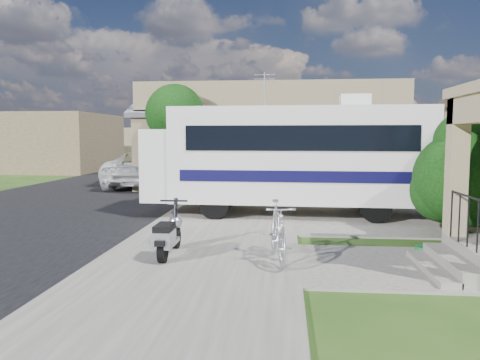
# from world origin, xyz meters

# --- Properties ---
(ground) EXTENTS (120.00, 120.00, 0.00)m
(ground) POSITION_xyz_m (0.00, 0.00, 0.00)
(ground) COLOR #1C3F10
(street_slab) EXTENTS (9.00, 80.00, 0.02)m
(street_slab) POSITION_xyz_m (-7.50, 10.00, 0.01)
(street_slab) COLOR black
(street_slab) RESTS_ON ground
(sidewalk_slab) EXTENTS (4.00, 80.00, 0.06)m
(sidewalk_slab) POSITION_xyz_m (-1.00, 10.00, 0.03)
(sidewalk_slab) COLOR #5F5C55
(sidewalk_slab) RESTS_ON ground
(driveway_slab) EXTENTS (7.00, 6.00, 0.05)m
(driveway_slab) POSITION_xyz_m (1.50, 4.50, 0.03)
(driveway_slab) COLOR #5F5C55
(driveway_slab) RESTS_ON ground
(walk_slab) EXTENTS (4.00, 3.00, 0.05)m
(walk_slab) POSITION_xyz_m (3.00, -1.00, 0.03)
(walk_slab) COLOR #5F5C55
(walk_slab) RESTS_ON ground
(warehouse) EXTENTS (12.50, 8.40, 5.04)m
(warehouse) POSITION_xyz_m (0.00, 13.97, 1.99)
(warehouse) COLOR #736248
(warehouse) RESTS_ON ground
(distant_bldg_far) EXTENTS (10.00, 8.00, 4.00)m
(distant_bldg_far) POSITION_xyz_m (-17.00, 22.00, 2.00)
(distant_bldg_far) COLOR brown
(distant_bldg_far) RESTS_ON ground
(distant_bldg_near) EXTENTS (8.00, 7.00, 3.20)m
(distant_bldg_near) POSITION_xyz_m (-15.00, 34.00, 1.60)
(distant_bldg_near) COLOR #736248
(distant_bldg_near) RESTS_ON ground
(street_tree_a) EXTENTS (2.44, 2.40, 4.58)m
(street_tree_a) POSITION_xyz_m (-3.70, 9.05, 3.25)
(street_tree_a) COLOR black
(street_tree_a) RESTS_ON ground
(street_tree_b) EXTENTS (2.44, 2.40, 4.73)m
(street_tree_b) POSITION_xyz_m (-3.70, 19.05, 3.39)
(street_tree_b) COLOR black
(street_tree_b) RESTS_ON ground
(street_tree_c) EXTENTS (2.44, 2.40, 4.42)m
(street_tree_c) POSITION_xyz_m (-3.70, 28.05, 3.10)
(street_tree_c) COLOR black
(street_tree_c) RESTS_ON ground
(motorhome) EXTENTS (8.56, 2.96, 4.35)m
(motorhome) POSITION_xyz_m (0.80, 4.65, 1.87)
(motorhome) COLOR silver
(motorhome) RESTS_ON ground
(shrub) EXTENTS (2.47, 2.36, 3.03)m
(shrub) POSITION_xyz_m (5.00, 1.90, 1.55)
(shrub) COLOR black
(shrub) RESTS_ON ground
(scooter) EXTENTS (0.58, 1.66, 1.09)m
(scooter) POSITION_xyz_m (-1.62, -0.84, 0.49)
(scooter) COLOR black
(scooter) RESTS_ON ground
(bicycle) EXTENTS (0.83, 1.99, 1.16)m
(bicycle) POSITION_xyz_m (0.57, -0.97, 0.58)
(bicycle) COLOR #AFAEB6
(bicycle) RESTS_ON ground
(pickup_truck) EXTENTS (3.10, 6.43, 1.77)m
(pickup_truck) POSITION_xyz_m (-5.87, 12.46, 0.88)
(pickup_truck) COLOR silver
(pickup_truck) RESTS_ON ground
(van) EXTENTS (2.81, 6.22, 1.77)m
(van) POSITION_xyz_m (-6.38, 19.66, 0.88)
(van) COLOR silver
(van) RESTS_ON ground
(garden_hose) EXTENTS (0.39, 0.39, 0.18)m
(garden_hose) POSITION_xyz_m (3.58, -0.08, 0.09)
(garden_hose) COLOR #125D28
(garden_hose) RESTS_ON ground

